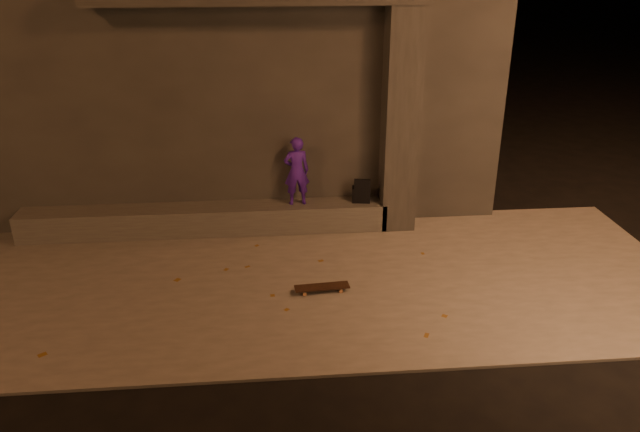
{
  "coord_description": "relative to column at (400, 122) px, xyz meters",
  "views": [
    {
      "loc": [
        -0.45,
        -5.83,
        4.44
      ],
      "look_at": [
        0.25,
        2.0,
        1.01
      ],
      "focal_mm": 35.0,
      "sensor_mm": 36.0,
      "label": 1
    }
  ],
  "objects": [
    {
      "name": "ground",
      "position": [
        -1.7,
        -3.75,
        -1.84
      ],
      "size": [
        120.0,
        120.0,
        0.0
      ],
      "primitive_type": "plane",
      "color": "black",
      "rests_on": "ground"
    },
    {
      "name": "sidewalk",
      "position": [
        -1.7,
        -1.75,
        -1.82
      ],
      "size": [
        11.0,
        4.4,
        0.04
      ],
      "primitive_type": "cube",
      "color": "#635F58",
      "rests_on": "ground"
    },
    {
      "name": "building",
      "position": [
        -2.7,
        2.74,
        0.77
      ],
      "size": [
        9.0,
        5.1,
        5.22
      ],
      "color": "#353330",
      "rests_on": "ground"
    },
    {
      "name": "ledge",
      "position": [
        -3.2,
        0.0,
        -1.58
      ],
      "size": [
        6.0,
        0.55,
        0.45
      ],
      "primitive_type": "cube",
      "color": "#504D49",
      "rests_on": "sidewalk"
    },
    {
      "name": "column",
      "position": [
        0.0,
        0.0,
        0.0
      ],
      "size": [
        0.55,
        0.55,
        3.6
      ],
      "primitive_type": "cube",
      "color": "#353330",
      "rests_on": "sidewalk"
    },
    {
      "name": "skateboarder",
      "position": [
        -1.67,
        0.0,
        -0.78
      ],
      "size": [
        0.44,
        0.31,
        1.14
      ],
      "primitive_type": "imported",
      "rotation": [
        0.0,
        0.0,
        3.24
      ],
      "color": "#491AAE",
      "rests_on": "ledge"
    },
    {
      "name": "backpack",
      "position": [
        -0.6,
        0.0,
        -1.2
      ],
      "size": [
        0.33,
        0.24,
        0.43
      ],
      "rotation": [
        0.0,
        0.0,
        -0.15
      ],
      "color": "black",
      "rests_on": "ledge"
    },
    {
      "name": "skateboard",
      "position": [
        -1.45,
        -2.13,
        -1.73
      ],
      "size": [
        0.77,
        0.25,
        0.08
      ],
      "rotation": [
        0.0,
        0.0,
        0.08
      ],
      "color": "black",
      "rests_on": "sidewalk"
    }
  ]
}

